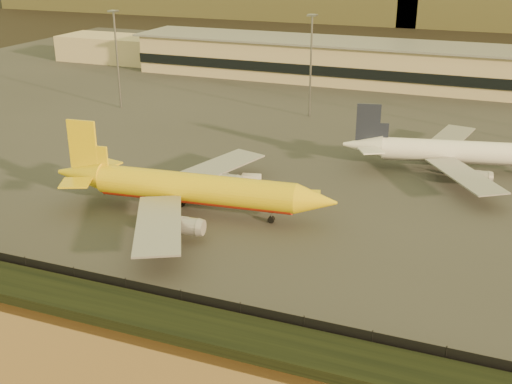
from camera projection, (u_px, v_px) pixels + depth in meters
ground at (212, 260)px, 92.24m from camera, size 900.00×900.00×0.00m
embankment at (151, 316)px, 77.31m from camera, size 320.00×7.00×1.40m
tarmac at (361, 107)px, 174.22m from camera, size 320.00×220.00×0.20m
perimeter_fence at (167, 296)px, 80.53m from camera, size 300.00×0.05×2.20m
terminal_building at (339, 61)px, 203.25m from camera, size 202.00×25.00×12.60m
apron_light_masts at (410, 66)px, 146.03m from camera, size 152.20×12.20×25.40m
dhl_cargo_jet at (191, 189)px, 105.51m from camera, size 48.92×47.66×14.60m
white_narrowbody_jet at (457, 152)px, 125.03m from camera, size 44.24×42.49×12.79m
gse_vehicle_yellow at (308, 197)px, 111.20m from camera, size 4.80×3.11×1.99m
gse_vehicle_white at (251, 179)px, 120.06m from camera, size 3.82×2.31×1.60m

